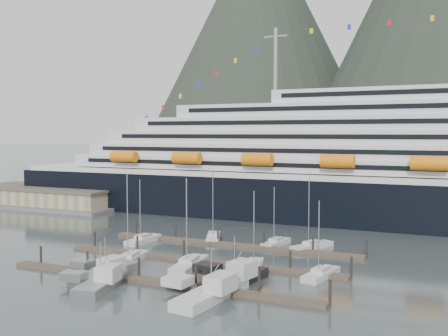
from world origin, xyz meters
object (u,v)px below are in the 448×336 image
Objects in this scene: cruise_ship at (448,171)px; trawler_c at (210,292)px; sailboat_b at (131,259)px; trawler_a at (105,271)px; sailboat_e at (213,237)px; sailboat_h at (321,275)px; sailboat_c at (189,265)px; sailboat_f at (276,243)px; trawler_b at (100,282)px; sailboat_d at (254,268)px; trawler_d at (234,278)px; sailboat_g at (312,246)px; warehouse at (49,198)px; sailboat_a at (143,240)px.

cruise_ship is 72.93m from trawler_c.
trawler_a is (1.84, -9.00, 0.41)m from sailboat_b.
cruise_ship is 78.80m from trawler_a.
sailboat_h is (25.38, -17.53, -0.01)m from sailboat_e.
sailboat_b is at bearing 85.56° from sailboat_c.
trawler_a is at bearing 162.32° from sailboat_f.
trawler_b is (0.35, -34.93, 0.46)m from sailboat_e.
trawler_c reaches higher than trawler_a.
trawler_d is at bearing 164.02° from sailboat_d.
trawler_b is (-15.04, -17.11, 0.47)m from sailboat_d.
sailboat_b is at bearing 82.48° from sailboat_d.
sailboat_h is at bearing -88.58° from sailboat_c.
sailboat_c is 21.38m from sailboat_e.
sailboat_e is at bearing -139.03° from cruise_ship.
sailboat_b reaches higher than sailboat_c.
trawler_c is at bearing -91.97° from trawler_a.
sailboat_h is at bearing -135.96° from sailboat_g.
sailboat_b is 22.82m from trawler_c.
sailboat_g is at bearing -29.38° from sailboat_d.
trawler_d is (15.16, 9.13, 0.04)m from trawler_b.
warehouse is at bearing 43.50° from sailboat_b.
sailboat_c is 1.15× the size of sailboat_d.
cruise_ship is 15.64× the size of sailboat_e.
trawler_c is at bearing -177.54° from sailboat_e.
sailboat_b is 20.09m from sailboat_d.
sailboat_f is 6.71m from sailboat_g.
sailboat_g is at bearing -1.15° from trawler_c.
trawler_d reaches higher than trawler_a.
cruise_ship is 103.31m from warehouse.
sailboat_d reaches higher than sailboat_a.
trawler_d is at bearing -70.82° from trawler_a.
trawler_a is 18.60m from trawler_d.
sailboat_h is at bearing -102.63° from sailboat_a.
sailboat_c is 1.22× the size of trawler_a.
sailboat_a is at bearing 9.92° from trawler_b.
trawler_b is at bearing -155.37° from sailboat_a.
sailboat_a is 37.39m from sailboat_h.
trawler_b is (-19.02, -35.02, 0.46)m from sailboat_g.
trawler_d is at bearing -112.20° from cruise_ship.
sailboat_f reaches higher than warehouse.
sailboat_e is 35.96m from trawler_c.
trawler_a reaches higher than warehouse.
sailboat_d is 1.12× the size of sailboat_f.
warehouse is 77.55m from sailboat_f.
trawler_a is 0.94× the size of trawler_d.
trawler_b is (-12.30, -35.02, 0.48)m from sailboat_f.
sailboat_c is at bearing -35.75° from trawler_a.
warehouse is 4.16× the size of sailboat_f.
sailboat_b is at bearing 150.22° from sailboat_f.
trawler_d is (18.10, 4.29, 0.08)m from trawler_a.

